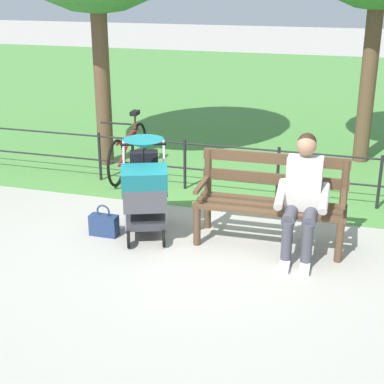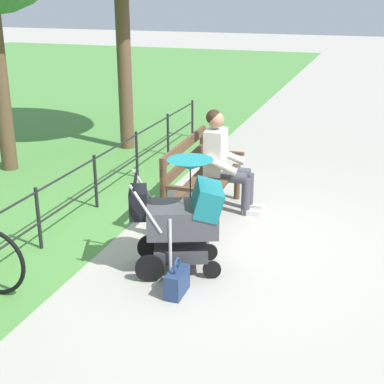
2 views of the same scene
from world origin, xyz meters
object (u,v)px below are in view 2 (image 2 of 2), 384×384
at_px(person_on_bench, 224,158).
at_px(handbag, 177,282).
at_px(park_bench, 198,176).
at_px(stroller, 183,215).

height_order(person_on_bench, handbag, person_on_bench).
xyz_separation_m(park_bench, stroller, (1.35, 0.29, 0.07)).
distance_m(stroller, handbag, 0.67).
bearing_deg(person_on_bench, handbag, 4.65).
bearing_deg(park_bench, person_on_bench, 147.31).
relative_size(person_on_bench, handbag, 3.45).
bearing_deg(park_bench, stroller, 12.10).
height_order(person_on_bench, stroller, person_on_bench).
bearing_deg(handbag, park_bench, -167.61).
bearing_deg(person_on_bench, park_bench, -32.69).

